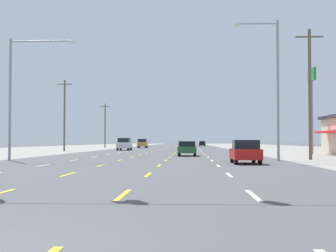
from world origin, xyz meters
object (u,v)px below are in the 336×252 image
at_px(hatchback_far_right_nearest, 245,152).
at_px(sedan_inner_right_near, 187,148).
at_px(hatchback_far_right_far, 202,144).
at_px(pole_sign_right_row_1, 312,87).
at_px(suv_far_left_mid, 124,144).
at_px(streetlight_left_row_0, 18,88).
at_px(streetlight_right_row_0, 274,81).
at_px(suv_far_left_midfar, 143,143).

xyz_separation_m(hatchback_far_right_nearest, sedan_inner_right_near, (-3.85, 15.73, -0.03)).
height_order(hatchback_far_right_far, pole_sign_right_row_1, pole_sign_right_row_1).
height_order(suv_far_left_mid, streetlight_left_row_0, streetlight_left_row_0).
bearing_deg(streetlight_right_row_0, hatchback_far_right_nearest, -121.45).
relative_size(hatchback_far_right_nearest, pole_sign_right_row_1, 0.40).
height_order(sedan_inner_right_near, streetlight_left_row_0, streetlight_left_row_0).
xyz_separation_m(suv_far_left_mid, suv_far_left_midfar, (0.07, 28.31, 0.00)).
bearing_deg(sedan_inner_right_near, streetlight_right_row_0, -59.99).
relative_size(hatchback_far_right_nearest, suv_far_left_midfar, 0.80).
relative_size(suv_far_left_midfar, streetlight_right_row_0, 0.47).
distance_m(pole_sign_right_row_1, streetlight_left_row_0, 33.15).
bearing_deg(streetlight_left_row_0, streetlight_right_row_0, 0.00).
bearing_deg(pole_sign_right_row_1, streetlight_left_row_0, -145.17).
bearing_deg(suv_far_left_mid, streetlight_right_row_0, -67.06).
xyz_separation_m(hatchback_far_right_nearest, streetlight_right_row_0, (2.69, 4.40, 5.17)).
height_order(sedan_inner_right_near, pole_sign_right_row_1, pole_sign_right_row_1).
height_order(hatchback_far_right_nearest, sedan_inner_right_near, hatchback_far_right_nearest).
xyz_separation_m(suv_far_left_midfar, streetlight_right_row_0, (16.72, -67.98, 4.93)).
bearing_deg(pole_sign_right_row_1, hatchback_far_right_nearest, -114.13).
relative_size(suv_far_left_mid, streetlight_left_row_0, 0.52).
bearing_deg(streetlight_left_row_0, hatchback_far_right_far, 80.08).
height_order(hatchback_far_right_far, streetlight_right_row_0, streetlight_right_row_0).
height_order(sedan_inner_right_near, suv_far_left_mid, suv_far_left_mid).
relative_size(sedan_inner_right_near, pole_sign_right_row_1, 0.46).
height_order(sedan_inner_right_near, hatchback_far_right_far, hatchback_far_right_far).
distance_m(hatchback_far_right_far, streetlight_right_row_0, 95.81).
distance_m(suv_far_left_midfar, streetlight_left_row_0, 68.18).
bearing_deg(hatchback_far_right_far, pole_sign_right_row_1, -82.25).
bearing_deg(suv_far_left_mid, suv_far_left_midfar, 89.86).
xyz_separation_m(suv_far_left_midfar, pole_sign_right_row_1, (24.47, -49.09, 6.60)).
distance_m(suv_far_left_mid, streetlight_left_row_0, 40.02).
bearing_deg(suv_far_left_midfar, sedan_inner_right_near, -79.81).
xyz_separation_m(pole_sign_right_row_1, streetlight_right_row_0, (-7.74, -18.90, -1.68)).
bearing_deg(hatchback_far_right_far, streetlight_left_row_0, -99.92).
xyz_separation_m(suv_far_left_midfar, streetlight_left_row_0, (-2.69, -67.98, 4.53)).
bearing_deg(suv_far_left_midfar, streetlight_right_row_0, -76.18).
height_order(suv_far_left_midfar, hatchback_far_right_far, suv_far_left_midfar).
bearing_deg(hatchback_far_right_far, hatchback_far_right_nearest, -90.00).
bearing_deg(pole_sign_right_row_1, hatchback_far_right_far, 97.75).
xyz_separation_m(hatchback_far_right_far, pole_sign_right_row_1, (10.44, -76.73, 6.85)).
distance_m(hatchback_far_right_nearest, sedan_inner_right_near, 16.20).
distance_m(suv_far_left_midfar, pole_sign_right_row_1, 55.24).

